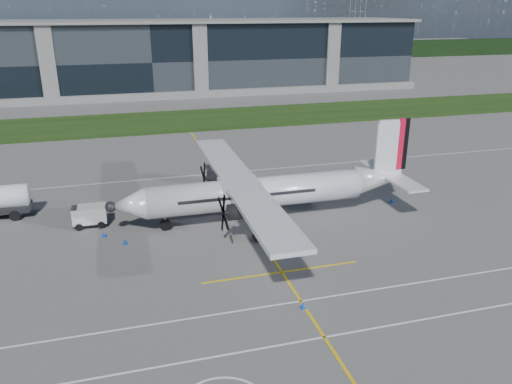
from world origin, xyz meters
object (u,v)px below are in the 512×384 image
pylon_east (357,15)px  safety_cone_stbdwing (212,172)px  safety_cone_fwd (104,234)px  turboprop_aircraft (267,174)px  ground_crew_person (87,212)px  safety_cone_tail (392,200)px  safety_cone_portwing (303,305)px  safety_cone_nose_port (125,241)px  baggage_tug (90,216)px

pylon_east → safety_cone_stbdwing: pylon_east is taller
safety_cone_fwd → turboprop_aircraft: bearing=-0.2°
ground_crew_person → safety_cone_tail: (29.10, -3.08, -0.68)m
turboprop_aircraft → safety_cone_portwing: turboprop_aircraft is taller
ground_crew_person → safety_cone_nose_port: (3.13, -5.55, -0.68)m
pylon_east → turboprop_aircraft: size_ratio=1.04×
turboprop_aircraft → safety_cone_tail: 13.83m
ground_crew_person → safety_cone_stbdwing: bearing=-48.7°
ground_crew_person → safety_cone_portwing: ground_crew_person is taller
safety_cone_portwing → safety_cone_tail: bearing=45.0°
pylon_east → safety_cone_nose_port: bearing=-122.1°
safety_cone_stbdwing → safety_cone_nose_port: size_ratio=1.00×
turboprop_aircraft → safety_cone_portwing: 15.19m
safety_cone_nose_port → safety_cone_stbdwing: bearing=57.1°
safety_cone_portwing → pylon_east: bearing=62.9°
safety_cone_tail → turboprop_aircraft: bearing=-177.5°
pylon_east → safety_cone_portwing: pylon_east is taller
baggage_tug → safety_cone_portwing: bearing=-51.6°
safety_cone_stbdwing → safety_cone_tail: 20.67m
baggage_tug → safety_cone_stbdwing: baggage_tug is taller
turboprop_aircraft → safety_cone_tail: bearing=2.5°
safety_cone_tail → safety_cone_nose_port: (-25.97, -2.47, 0.00)m
turboprop_aircraft → ground_crew_person: size_ratio=15.47×
safety_cone_portwing → turboprop_aircraft: bearing=82.6°
baggage_tug → safety_cone_nose_port: (2.85, -4.65, -0.68)m
ground_crew_person → safety_cone_tail: bearing=-92.5°
turboprop_aircraft → ground_crew_person: (-15.89, 3.67, -3.38)m
turboprop_aircraft → safety_cone_fwd: 14.98m
ground_crew_person → safety_cone_stbdwing: (13.46, 10.44, -0.68)m
ground_crew_person → baggage_tug: bearing=-158.9°
safety_cone_tail → safety_cone_fwd: bearing=-178.9°
turboprop_aircraft → safety_cone_tail: turboprop_aircraft is taller
safety_cone_stbdwing → pylon_east: bearing=58.0°
safety_cone_fwd → safety_cone_portwing: 19.22m
safety_cone_fwd → safety_cone_tail: bearing=1.1°
baggage_tug → safety_cone_portwing: 22.08m
safety_cone_fwd → safety_cone_nose_port: (1.66, -1.94, 0.00)m
turboprop_aircraft → safety_cone_nose_port: 13.52m
baggage_tug → pylon_east: bearing=56.3°
turboprop_aircraft → safety_cone_stbdwing: bearing=99.8°
safety_cone_fwd → safety_cone_tail: size_ratio=1.00×
safety_cone_stbdwing → safety_cone_portwing: bearing=-88.9°
safety_cone_nose_port → baggage_tug: bearing=121.5°
turboprop_aircraft → safety_cone_stbdwing: size_ratio=57.50×
turboprop_aircraft → baggage_tug: (-15.61, 2.77, -3.38)m
pylon_east → safety_cone_nose_port: 175.55m
pylon_east → safety_cone_fwd: 174.81m
safety_cone_stbdwing → turboprop_aircraft: bearing=-80.2°
pylon_east → safety_cone_stbdwing: (-82.68, -132.17, -14.75)m
baggage_tug → safety_cone_nose_port: size_ratio=6.20×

